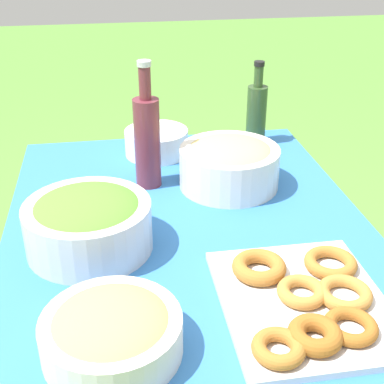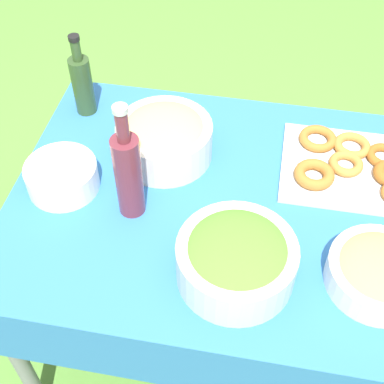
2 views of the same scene
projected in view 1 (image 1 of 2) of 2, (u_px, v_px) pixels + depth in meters
name	position (u px, v px, depth m)	size (l,w,h in m)	color
picnic_table	(188.00, 254.00, 1.45)	(1.21, 0.94, 0.75)	#2D6BB2
salad_bowl	(88.00, 221.00, 1.26)	(0.30, 0.30, 0.14)	silver
pasta_bowl	(229.00, 163.00, 1.56)	(0.29, 0.29, 0.14)	silver
donut_platter	(306.00, 299.00, 1.09)	(0.40, 0.34, 0.05)	silver
plate_stack	(157.00, 142.00, 1.78)	(0.21, 0.21, 0.08)	white
olive_oil_bottle	(256.00, 112.00, 1.83)	(0.07, 0.07, 0.29)	#2D4723
wine_bottle	(147.00, 139.00, 1.53)	(0.08, 0.08, 0.37)	maroon
fruit_bowl	(112.00, 331.00, 0.97)	(0.26, 0.26, 0.10)	silver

